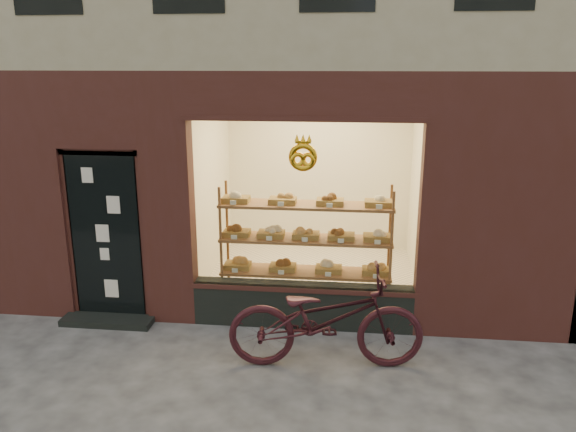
# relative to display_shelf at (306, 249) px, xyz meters

# --- Properties ---
(ground) EXTENTS (90.00, 90.00, 0.00)m
(ground) POSITION_rel_display_shelf_xyz_m (-0.45, -2.55, -0.87)
(ground) COLOR #393939
(display_shelf) EXTENTS (2.20, 0.45, 1.70)m
(display_shelf) POSITION_rel_display_shelf_xyz_m (0.00, 0.00, 0.00)
(display_shelf) COLOR brown
(display_shelf) RESTS_ON ground
(bicycle) EXTENTS (2.14, 0.92, 1.10)m
(bicycle) POSITION_rel_display_shelf_xyz_m (0.33, -1.35, -0.32)
(bicycle) COLOR #341319
(bicycle) RESTS_ON ground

